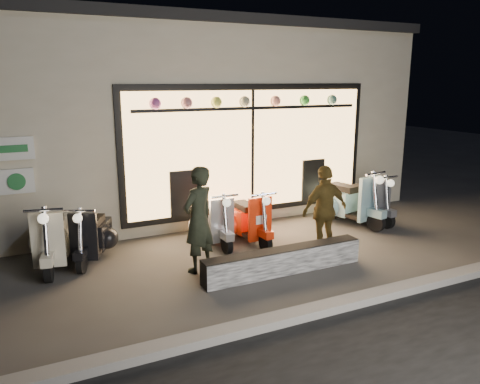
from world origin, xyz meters
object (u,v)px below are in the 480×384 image
(graffiti_barrier, at_px, (284,261))
(scooter_red, at_px, (246,219))
(scooter_silver, at_px, (211,221))
(man, at_px, (199,219))
(woman, at_px, (325,210))

(graffiti_barrier, height_order, scooter_red, scooter_red)
(graffiti_barrier, distance_m, scooter_silver, 1.94)
(scooter_silver, bearing_deg, graffiti_barrier, -76.46)
(graffiti_barrier, bearing_deg, scooter_silver, 103.86)
(scooter_silver, xyz_separation_m, man, (-0.68, -1.20, 0.44))
(scooter_silver, relative_size, scooter_red, 0.99)
(scooter_red, xyz_separation_m, woman, (0.91, -1.20, 0.37))
(scooter_silver, distance_m, woman, 2.12)
(man, bearing_deg, graffiti_barrier, 120.82)
(woman, bearing_deg, man, -8.64)
(scooter_silver, relative_size, man, 0.82)
(man, height_order, woman, man)
(scooter_silver, distance_m, scooter_red, 0.66)
(scooter_silver, distance_m, man, 1.45)
(scooter_silver, bearing_deg, woman, -42.63)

